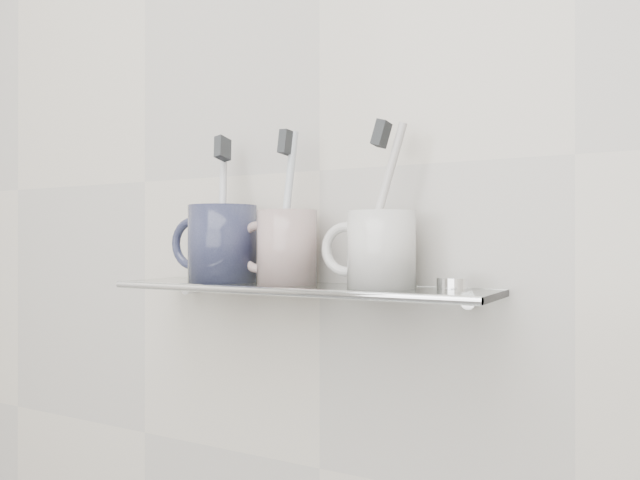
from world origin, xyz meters
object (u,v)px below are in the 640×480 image
Objects in this scene: mug_left at (223,244)px; mug_center at (287,247)px; shelf_glass at (295,288)px; mug_right at (381,250)px.

mug_center is (0.10, 0.00, -0.00)m from mug_left.
mug_left reaches higher than shelf_glass.
mug_left is 1.15× the size of mug_right.
mug_right is at bearing -6.06° from mug_center.
mug_left is (-0.12, 0.00, 0.06)m from shelf_glass.
shelf_glass is 0.13m from mug_right.
mug_center is at bearing 162.20° from shelf_glass.
shelf_glass is 4.82× the size of mug_left.
mug_left is at bearing -160.27° from mug_right.
mug_left is 0.10m from mug_center.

